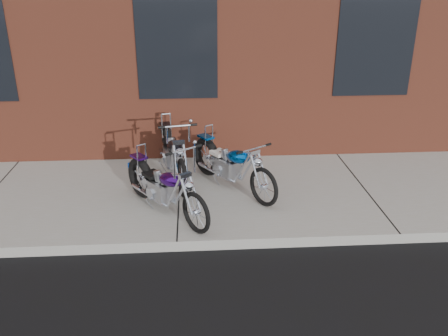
{
  "coord_description": "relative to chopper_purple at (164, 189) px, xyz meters",
  "views": [
    {
      "loc": [
        0.27,
        -5.36,
        3.43
      ],
      "look_at": [
        0.67,
        0.8,
        0.84
      ],
      "focal_mm": 38.0,
      "sensor_mm": 36.0,
      "label": 1
    }
  ],
  "objects": [
    {
      "name": "chopper_purple",
      "position": [
        0.0,
        0.0,
        0.0
      ],
      "size": [
        1.28,
        1.7,
        1.14
      ],
      "rotation": [
        0.0,
        0.0,
        -0.94
      ],
      "color": "black",
      "rests_on": "sidewalk"
    },
    {
      "name": "chopper_third",
      "position": [
        0.09,
        1.29,
        0.02
      ],
      "size": [
        0.66,
        2.13,
        1.1
      ],
      "rotation": [
        0.0,
        0.0,
        -1.36
      ],
      "color": "black",
      "rests_on": "sidewalk"
    },
    {
      "name": "chopper_blue",
      "position": [
        1.03,
        0.77,
        0.01
      ],
      "size": [
        1.24,
        1.8,
        0.91
      ],
      "rotation": [
        0.0,
        0.0,
        -0.98
      ],
      "color": "black",
      "rests_on": "sidewalk"
    },
    {
      "name": "ground",
      "position": [
        0.19,
        -0.85,
        -0.52
      ],
      "size": [
        120.0,
        120.0,
        0.0
      ],
      "primitive_type": "plane",
      "color": "black",
      "rests_on": "ground"
    },
    {
      "name": "sidewalk",
      "position": [
        0.19,
        0.65,
        -0.44
      ],
      "size": [
        22.0,
        3.0,
        0.15
      ],
      "primitive_type": "cube",
      "color": "#9F9E9C",
      "rests_on": "ground"
    }
  ]
}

